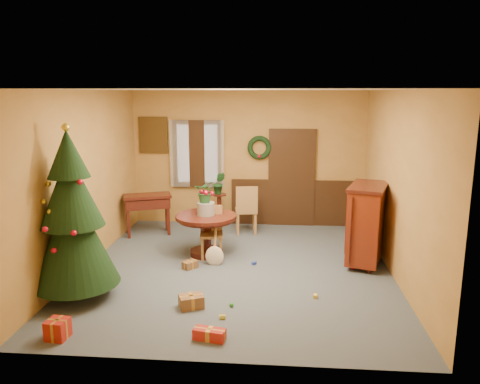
# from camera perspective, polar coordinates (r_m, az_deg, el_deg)

# --- Properties ---
(room_envelope) EXTENTS (5.50, 5.50, 5.50)m
(room_envelope) POSITION_cam_1_polar(r_m,az_deg,el_deg) (10.14, 2.10, 2.17)
(room_envelope) COLOR #3A4855
(room_envelope) RESTS_ON ground
(dining_table) EXTENTS (1.08, 1.08, 0.74)m
(dining_table) POSITION_cam_1_polar(r_m,az_deg,el_deg) (8.33, -4.15, -4.29)
(dining_table) COLOR black
(dining_table) RESTS_ON floor
(urn) EXTENTS (0.31, 0.31, 0.23)m
(urn) POSITION_cam_1_polar(r_m,az_deg,el_deg) (8.24, -4.19, -2.04)
(urn) COLOR slate
(urn) RESTS_ON dining_table
(centerpiece_plant) EXTENTS (0.36, 0.31, 0.40)m
(centerpiece_plant) POSITION_cam_1_polar(r_m,az_deg,el_deg) (8.17, -4.22, 0.08)
(centerpiece_plant) COLOR #1E4C23
(centerpiece_plant) RESTS_ON urn
(chair_near) EXTENTS (0.44, 0.44, 0.91)m
(chair_near) POSITION_cam_1_polar(r_m,az_deg,el_deg) (8.28, -3.51, -4.62)
(chair_near) COLOR olive
(chair_near) RESTS_ON floor
(chair_far) EXTENTS (0.50, 0.50, 1.01)m
(chair_far) POSITION_cam_1_polar(r_m,az_deg,el_deg) (9.55, 0.78, -1.96)
(chair_far) COLOR olive
(chair_far) RESTS_ON floor
(guitar) EXTENTS (0.41, 0.53, 0.72)m
(guitar) POSITION_cam_1_polar(r_m,az_deg,el_deg) (7.90, -3.14, -6.34)
(guitar) COLOR #F3E5CA
(guitar) RESTS_ON floor
(plant_stand) EXTENTS (0.30, 0.30, 0.77)m
(plant_stand) POSITION_cam_1_polar(r_m,az_deg,el_deg) (9.87, -2.54, -1.89)
(plant_stand) COLOR black
(plant_stand) RESTS_ON floor
(stand_plant) EXTENTS (0.27, 0.22, 0.47)m
(stand_plant) POSITION_cam_1_polar(r_m,az_deg,el_deg) (9.75, -2.57, 1.09)
(stand_plant) COLOR #19471E
(stand_plant) RESTS_ON plant_stand
(christmas_tree) EXTENTS (1.19, 1.19, 2.46)m
(christmas_tree) POSITION_cam_1_polar(r_m,az_deg,el_deg) (6.83, -19.73, -3.01)
(christmas_tree) COLOR #382111
(christmas_tree) RESTS_ON floor
(writing_desk) EXTENTS (1.04, 0.76, 0.83)m
(writing_desk) POSITION_cam_1_polar(r_m,az_deg,el_deg) (9.67, -11.21, -1.51)
(writing_desk) COLOR black
(writing_desk) RESTS_ON floor
(sideboard) EXTENTS (0.87, 1.19, 1.37)m
(sideboard) POSITION_cam_1_polar(r_m,az_deg,el_deg) (8.12, 15.17, -3.57)
(sideboard) COLOR #511209
(sideboard) RESTS_ON floor
(gift_a) EXTENTS (0.38, 0.34, 0.17)m
(gift_a) POSITION_cam_1_polar(r_m,az_deg,el_deg) (6.55, -5.96, -13.12)
(gift_a) COLOR brown
(gift_a) RESTS_ON floor
(gift_b) EXTENTS (0.26, 0.26, 0.24)m
(gift_b) POSITION_cam_1_polar(r_m,az_deg,el_deg) (6.16, -21.34, -15.31)
(gift_b) COLOR #A91F16
(gift_b) RESTS_ON floor
(gift_c) EXTENTS (0.27, 0.28, 0.13)m
(gift_c) POSITION_cam_1_polar(r_m,az_deg,el_deg) (7.88, -6.12, -8.80)
(gift_c) COLOR brown
(gift_c) RESTS_ON floor
(gift_d) EXTENTS (0.40, 0.22, 0.14)m
(gift_d) POSITION_cam_1_polar(r_m,az_deg,el_deg) (5.78, -3.75, -16.91)
(gift_d) COLOR #A91F16
(gift_d) RESTS_ON floor
(toy_a) EXTENTS (0.09, 0.09, 0.05)m
(toy_a) POSITION_cam_1_polar(r_m,az_deg,el_deg) (8.02, 1.73, -8.66)
(toy_a) COLOR #2741AA
(toy_a) RESTS_ON floor
(toy_b) EXTENTS (0.06, 0.06, 0.06)m
(toy_b) POSITION_cam_1_polar(r_m,az_deg,el_deg) (6.54, -1.04, -13.58)
(toy_b) COLOR green
(toy_b) RESTS_ON floor
(toy_c) EXTENTS (0.06, 0.09, 0.05)m
(toy_c) POSITION_cam_1_polar(r_m,az_deg,el_deg) (6.89, 9.17, -12.42)
(toy_c) COLOR yellow
(toy_c) RESTS_ON floor
(toy_d) EXTENTS (0.06, 0.06, 0.06)m
(toy_d) POSITION_cam_1_polar(r_m,az_deg,el_deg) (8.01, 13.55, -8.98)
(toy_d) COLOR red
(toy_d) RESTS_ON floor
(toy_e) EXTENTS (0.09, 0.06, 0.05)m
(toy_e) POSITION_cam_1_polar(r_m,az_deg,el_deg) (6.24, -2.16, -14.98)
(toy_e) COLOR yellow
(toy_e) RESTS_ON floor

